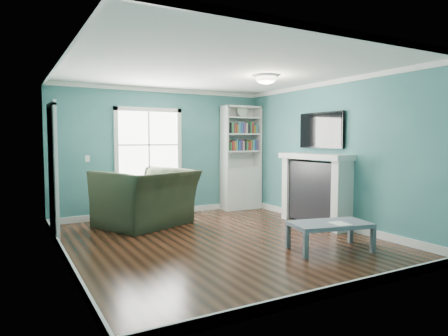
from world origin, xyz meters
TOP-DOWN VIEW (x-y plane):
  - floor at (0.00, 0.00)m, footprint 5.00×5.00m
  - room_walls at (0.00, 0.00)m, footprint 5.00×5.00m
  - trim at (0.00, 0.00)m, footprint 4.50×5.00m
  - window at (-0.30, 2.49)m, footprint 1.40×0.06m
  - bookshelf at (1.77, 2.30)m, footprint 0.90×0.35m
  - fireplace at (2.08, 0.20)m, footprint 0.44×1.58m
  - tv at (2.20, 0.20)m, footprint 0.06×1.10m
  - door at (-2.22, 1.40)m, footprint 0.12×0.98m
  - ceiling_fixture at (0.90, 0.10)m, footprint 0.38×0.38m
  - light_switch at (-1.50, 2.48)m, footprint 0.08×0.01m
  - recliner at (-0.65, 1.60)m, footprint 1.83×1.56m
  - coffee_table at (1.09, -1.21)m, footprint 1.19×0.82m
  - paper_sheet at (1.15, -1.34)m, footprint 0.25×0.30m

SIDE VIEW (x-z plane):
  - floor at x=0.00m, z-range 0.00..0.00m
  - coffee_table at x=1.09m, z-range 0.15..0.54m
  - paper_sheet at x=1.15m, z-range 0.40..0.40m
  - fireplace at x=2.08m, z-range -0.01..1.29m
  - recliner at x=-0.65m, z-range 0.00..1.36m
  - bookshelf at x=1.77m, z-range -0.23..2.08m
  - door at x=-2.22m, z-range -0.01..2.16m
  - light_switch at x=-1.50m, z-range 1.14..1.26m
  - trim at x=0.00m, z-range -0.06..2.54m
  - window at x=-0.30m, z-range 0.70..2.20m
  - room_walls at x=0.00m, z-range -0.92..4.08m
  - tv at x=2.20m, z-range 1.40..2.05m
  - ceiling_fixture at x=0.90m, z-range 2.47..2.63m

